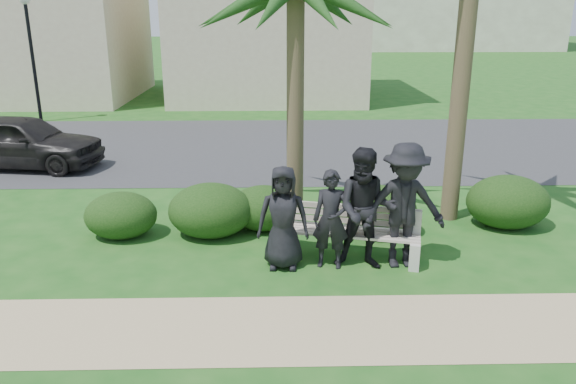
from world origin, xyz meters
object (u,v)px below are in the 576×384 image
man_a (283,218)px  street_lamp (30,35)px  man_b (331,220)px  park_bench (345,236)px  man_d (404,206)px  man_c (366,209)px  car_a (22,141)px

man_a → street_lamp: bearing=129.0°
man_b → man_a: bearing=-169.9°
park_bench → man_d: (0.84, -0.30, 0.60)m
man_c → street_lamp: bearing=138.4°
man_a → car_a: man_a is taller
street_lamp → man_a: 14.82m
park_bench → man_c: man_c is taller
man_d → car_a: 10.07m
park_bench → man_a: 1.11m
park_bench → car_a: (-7.34, 5.56, 0.30)m
street_lamp → man_c: street_lamp is taller
park_bench → man_b: size_ratio=1.59×
car_a → man_c: bearing=-119.2°
man_a → car_a: 8.66m
park_bench → man_a: bearing=-149.3°
man_b → man_c: (0.51, -0.04, 0.17)m
street_lamp → man_c: size_ratio=2.30×
park_bench → man_a: size_ratio=1.52×
man_b → man_d: size_ratio=0.79×
man_d → man_b: bearing=176.4°
man_b → man_c: size_ratio=0.82×
park_bench → street_lamp: bearing=142.4°
street_lamp → car_a: size_ratio=1.10×
street_lamp → park_bench: size_ratio=1.77×
street_lamp → man_d: 15.89m
park_bench → man_d: man_d is taller
man_a → man_d: (1.81, 0.00, 0.17)m
man_b → man_d: 1.11m
street_lamp → car_a: (2.02, -6.17, -2.28)m
man_a → car_a: bearing=141.5°
man_a → man_b: size_ratio=1.04×
park_bench → man_c: (0.25, -0.34, 0.57)m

